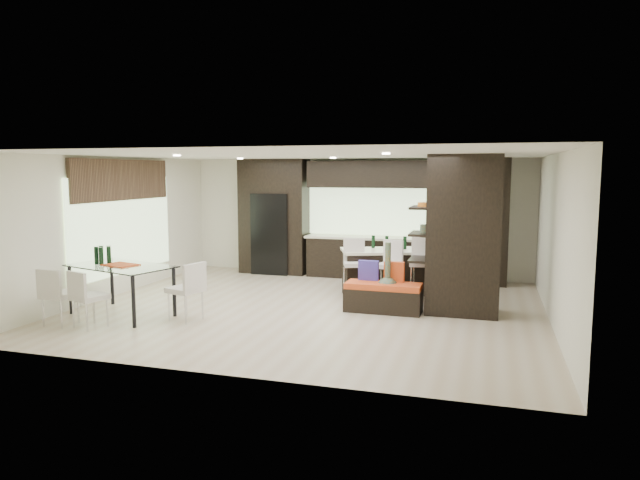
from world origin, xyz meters
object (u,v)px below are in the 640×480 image
(floor_vase, at_px, (388,277))
(dining_table, at_px, (122,290))
(chair_end, at_px, (186,294))
(stool_mid, at_px, (388,277))
(kitchen_island, at_px, (395,271))
(bench, at_px, (383,297))
(stool_right, at_px, (423,276))
(chair_far, at_px, (60,299))
(chair_near, at_px, (90,301))
(stool_left, at_px, (355,275))

(floor_vase, distance_m, dining_table, 4.53)
(dining_table, height_order, chair_end, chair_end)
(floor_vase, bearing_deg, stool_mid, 99.03)
(kitchen_island, bearing_deg, bench, -108.75)
(stool_right, relative_size, chair_far, 1.22)
(stool_right, distance_m, floor_vase, 0.94)
(kitchen_island, distance_m, stool_mid, 0.75)
(chair_near, relative_size, chair_far, 0.99)
(kitchen_island, xyz_separation_m, chair_end, (-2.92, -3.10, 0.01))
(chair_near, height_order, chair_end, chair_end)
(stool_left, xyz_separation_m, chair_far, (-4.03, -3.16, -0.04))
(stool_left, xyz_separation_m, chair_end, (-2.27, -2.35, -0.02))
(floor_vase, xyz_separation_m, dining_table, (-4.25, -1.55, -0.18))
(kitchen_island, relative_size, stool_left, 2.27)
(kitchen_island, bearing_deg, chair_far, -161.31)
(stool_right, bearing_deg, stool_left, 176.65)
(chair_far, bearing_deg, stool_mid, 36.99)
(dining_table, bearing_deg, chair_far, -108.41)
(stool_left, height_order, chair_end, stool_left)
(stool_left, distance_m, stool_mid, 0.64)
(dining_table, distance_m, chair_end, 1.21)
(chair_end, bearing_deg, floor_vase, -46.58)
(dining_table, bearing_deg, floor_vase, 36.06)
(kitchen_island, bearing_deg, stool_mid, -111.20)
(kitchen_island, relative_size, dining_table, 1.18)
(stool_left, height_order, chair_far, stool_left)
(kitchen_island, xyz_separation_m, stool_left, (-0.64, -0.75, 0.03))
(bench, xyz_separation_m, chair_far, (-4.74, -2.29, 0.17))
(bench, bearing_deg, floor_vase, 48.49)
(kitchen_island, xyz_separation_m, stool_right, (0.64, -0.78, 0.08))
(chair_near, bearing_deg, stool_right, 51.57)
(stool_mid, xyz_separation_m, chair_far, (-4.68, -3.16, -0.03))
(kitchen_island, distance_m, stool_right, 1.01)
(kitchen_island, height_order, dining_table, kitchen_island)
(stool_right, bearing_deg, floor_vase, -125.69)
(stool_mid, bearing_deg, bench, -66.09)
(stool_right, height_order, bench, stool_right)
(bench, bearing_deg, stool_right, 56.65)
(stool_mid, height_order, chair_end, stool_mid)
(stool_mid, xyz_separation_m, chair_near, (-4.12, -3.16, -0.04))
(bench, bearing_deg, stool_mid, 95.39)
(stool_right, relative_size, floor_vase, 0.85)
(chair_far, bearing_deg, chair_near, 3.16)
(floor_vase, distance_m, chair_far, 5.35)
(floor_vase, xyz_separation_m, chair_near, (-4.25, -2.35, -0.18))
(bench, height_order, chair_far, chair_far)
(stool_right, bearing_deg, bench, -126.45)
(stool_right, xyz_separation_m, chair_near, (-4.76, -3.13, -0.10))
(chair_far, bearing_deg, chair_end, 27.59)
(stool_right, bearing_deg, chair_end, -149.09)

